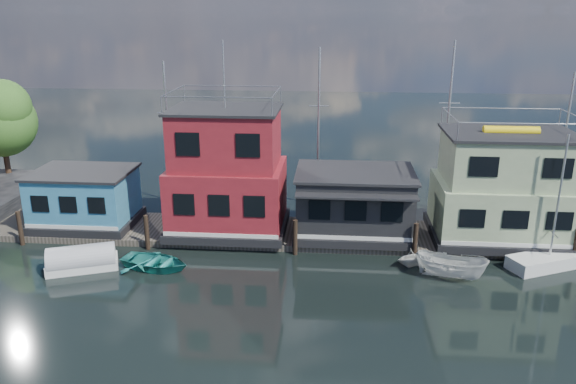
# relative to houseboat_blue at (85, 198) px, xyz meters

# --- Properties ---
(ground) EXTENTS (160.00, 160.00, 0.00)m
(ground) POSITION_rel_houseboat_blue_xyz_m (18.00, -12.00, -2.21)
(ground) COLOR black
(ground) RESTS_ON ground
(dock) EXTENTS (48.00, 5.00, 0.40)m
(dock) POSITION_rel_houseboat_blue_xyz_m (18.00, 0.00, -2.01)
(dock) COLOR #595147
(dock) RESTS_ON ground
(houseboat_blue) EXTENTS (6.40, 4.90, 3.66)m
(houseboat_blue) POSITION_rel_houseboat_blue_xyz_m (0.00, 0.00, 0.00)
(houseboat_blue) COLOR black
(houseboat_blue) RESTS_ON dock
(houseboat_red) EXTENTS (7.40, 5.90, 11.86)m
(houseboat_red) POSITION_rel_houseboat_blue_xyz_m (9.50, 0.00, 1.90)
(houseboat_red) COLOR black
(houseboat_red) RESTS_ON dock
(houseboat_dark) EXTENTS (7.40, 6.10, 4.06)m
(houseboat_dark) POSITION_rel_houseboat_blue_xyz_m (17.50, -0.02, 0.21)
(houseboat_dark) COLOR black
(houseboat_dark) RESTS_ON dock
(houseboat_green) EXTENTS (8.40, 5.90, 7.03)m
(houseboat_green) POSITION_rel_houseboat_blue_xyz_m (26.50, 0.00, 1.34)
(houseboat_green) COLOR black
(houseboat_green) RESTS_ON dock
(pilings) EXTENTS (42.28, 0.28, 2.20)m
(pilings) POSITION_rel_houseboat_blue_xyz_m (17.67, -2.80, -1.11)
(pilings) COLOR #2D2116
(pilings) RESTS_ON ground
(background_masts) EXTENTS (36.40, 0.16, 12.00)m
(background_masts) POSITION_rel_houseboat_blue_xyz_m (22.76, 6.00, 3.35)
(background_masts) COLOR silver
(background_masts) RESTS_ON ground
(dinghy_white) EXTENTS (2.58, 2.47, 1.05)m
(dinghy_white) POSITION_rel_houseboat_blue_xyz_m (20.76, -3.77, -1.68)
(dinghy_white) COLOR beige
(dinghy_white) RESTS_ON ground
(tarp_runabout) EXTENTS (4.08, 2.76, 1.54)m
(tarp_runabout) POSITION_rel_houseboat_blue_xyz_m (2.25, -5.86, -1.63)
(tarp_runabout) COLOR silver
(tarp_runabout) RESTS_ON ground
(motorboat) EXTENTS (4.09, 2.63, 1.48)m
(motorboat) POSITION_rel_houseboat_blue_xyz_m (22.62, -5.28, -1.46)
(motorboat) COLOR silver
(motorboat) RESTS_ON ground
(dinghy_teal) EXTENTS (4.57, 3.74, 0.83)m
(dinghy_teal) POSITION_rel_houseboat_blue_xyz_m (6.29, -5.40, -1.79)
(dinghy_teal) COLOR teal
(dinghy_teal) RESTS_ON ground
(day_sailer) EXTENTS (5.09, 3.52, 7.67)m
(day_sailer) POSITION_rel_houseboat_blue_xyz_m (28.47, -3.25, -1.76)
(day_sailer) COLOR silver
(day_sailer) RESTS_ON ground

